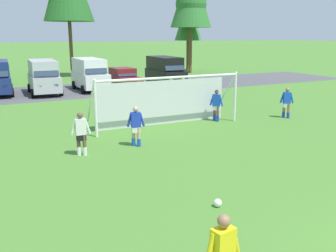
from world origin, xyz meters
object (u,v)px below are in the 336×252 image
(player_striker_near, at_px, (81,134))
(parked_car_slot_center, at_px, (90,74))
(parked_car_slot_center_left, at_px, (44,76))
(parked_car_slot_center_right, at_px, (123,78))
(player_winger_left, at_px, (216,105))
(player_midfield_center, at_px, (287,103))
(parked_car_slot_right, at_px, (165,71))
(soccer_ball, at_px, (218,203))
(player_defender_far, at_px, (136,126))
(soccer_goal, at_px, (164,99))

(player_striker_near, relative_size, parked_car_slot_center, 0.34)
(parked_car_slot_center_left, relative_size, parked_car_slot_center, 1.02)
(player_striker_near, distance_m, parked_car_slot_center, 17.14)
(parked_car_slot_center_right, bearing_deg, player_winger_left, -89.22)
(player_striker_near, bearing_deg, player_midfield_center, 7.26)
(player_striker_near, height_order, parked_car_slot_center_left, parked_car_slot_center_left)
(parked_car_slot_right, bearing_deg, player_winger_left, -105.32)
(parked_car_slot_right, bearing_deg, soccer_ball, -113.03)
(player_midfield_center, xyz_separation_m, player_defender_far, (-9.25, -1.28, 0.00))
(soccer_ball, relative_size, parked_car_slot_center_left, 0.05)
(soccer_ball, xyz_separation_m, player_winger_left, (5.62, 8.47, 0.71))
(parked_car_slot_center_left, bearing_deg, soccer_ball, -87.93)
(soccer_goal, height_order, player_winger_left, soccer_goal)
(parked_car_slot_center, bearing_deg, parked_car_slot_center_right, -11.54)
(player_midfield_center, xyz_separation_m, player_winger_left, (-3.81, 1.06, 0.00))
(player_striker_near, height_order, player_winger_left, same)
(player_midfield_center, xyz_separation_m, parked_car_slot_center, (-6.63, 14.95, 0.52))
(parked_car_slot_center, xyz_separation_m, parked_car_slot_right, (6.48, -0.51, 0.00))
(player_defender_far, bearing_deg, parked_car_slot_center, 80.83)
(soccer_goal, height_order, parked_car_slot_center, soccer_goal)
(player_striker_near, bearing_deg, player_defender_far, 4.68)
(player_midfield_center, distance_m, parked_car_slot_center, 16.36)
(soccer_goal, relative_size, player_defender_far, 4.55)
(player_defender_far, xyz_separation_m, parked_car_slot_right, (9.10, 15.72, 0.52))
(soccer_goal, relative_size, parked_car_slot_right, 1.53)
(soccer_goal, relative_size, parked_car_slot_center_left, 1.53)
(player_defender_far, relative_size, player_winger_left, 1.00)
(soccer_ball, bearing_deg, parked_car_slot_center_right, 76.00)
(soccer_ball, bearing_deg, parked_car_slot_center, 82.85)
(soccer_goal, height_order, player_defender_far, soccer_goal)
(player_defender_far, bearing_deg, parked_car_slot_center_right, 71.49)
(player_midfield_center, distance_m, player_defender_far, 9.34)
(player_winger_left, relative_size, parked_car_slot_center, 0.34)
(player_defender_far, distance_m, parked_car_slot_center_left, 15.97)
(player_winger_left, relative_size, parked_car_slot_center_left, 0.34)
(player_defender_far, bearing_deg, player_midfield_center, 7.89)
(soccer_goal, distance_m, parked_car_slot_center_left, 13.63)
(soccer_ball, relative_size, player_defender_far, 0.13)
(player_midfield_center, height_order, parked_car_slot_center_left, parked_car_slot_center_left)
(player_defender_far, xyz_separation_m, parked_car_slot_center_right, (5.25, 15.70, 0.05))
(soccer_ball, height_order, parked_car_slot_center_right, parked_car_slot_center_right)
(player_midfield_center, relative_size, player_defender_far, 1.00)
(player_striker_near, xyz_separation_m, parked_car_slot_center_left, (1.28, 16.11, 0.52))
(player_defender_far, relative_size, parked_car_slot_right, 0.34)
(player_midfield_center, bearing_deg, player_winger_left, 164.42)
(player_midfield_center, distance_m, parked_car_slot_center_left, 17.87)
(parked_car_slot_center_left, xyz_separation_m, parked_car_slot_right, (10.09, -0.21, 0.00))
(player_winger_left, bearing_deg, player_defender_far, -156.66)
(player_striker_near, height_order, player_defender_far, same)
(player_midfield_center, relative_size, parked_car_slot_right, 0.34)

